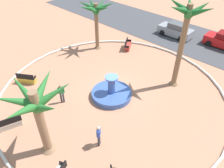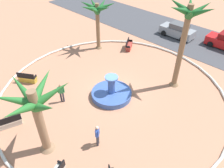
{
  "view_description": "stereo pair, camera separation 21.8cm",
  "coord_description": "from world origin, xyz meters",
  "px_view_note": "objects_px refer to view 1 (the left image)",
  "views": [
    {
      "loc": [
        9.44,
        -10.2,
        11.74
      ],
      "look_at": [
        0.08,
        -0.11,
        1.0
      ],
      "focal_mm": 35.18,
      "sensor_mm": 36.0,
      "label": 1
    },
    {
      "loc": [
        9.6,
        -10.05,
        11.74
      ],
      "look_at": [
        0.08,
        -0.11,
        1.0
      ],
      "focal_mm": 35.18,
      "sensor_mm": 36.0,
      "label": 2
    }
  ],
  "objects_px": {
    "person_cyclist_helmet": "(99,135)",
    "parked_car_second": "(224,41)",
    "bench_east": "(128,46)",
    "bench_north": "(27,79)",
    "palm_tree_mid_plaza": "(37,108)",
    "parked_car_leftmost": "(176,30)",
    "person_cyclist_photo": "(61,93)",
    "palm_tree_near_fountain": "(96,13)",
    "palm_tree_by_curb": "(186,26)",
    "bench_west": "(10,124)",
    "fountain": "(112,93)"
  },
  "relations": [
    {
      "from": "person_cyclist_helmet",
      "to": "parked_car_second",
      "type": "distance_m",
      "value": 18.42
    },
    {
      "from": "bench_east",
      "to": "bench_north",
      "type": "height_order",
      "value": "same"
    },
    {
      "from": "palm_tree_mid_plaza",
      "to": "parked_car_leftmost",
      "type": "height_order",
      "value": "palm_tree_mid_plaza"
    },
    {
      "from": "person_cyclist_photo",
      "to": "parked_car_leftmost",
      "type": "height_order",
      "value": "person_cyclist_photo"
    },
    {
      "from": "person_cyclist_helmet",
      "to": "person_cyclist_photo",
      "type": "xyz_separation_m",
      "value": [
        -4.96,
        0.88,
        -0.0
      ]
    },
    {
      "from": "palm_tree_near_fountain",
      "to": "palm_tree_by_curb",
      "type": "xyz_separation_m",
      "value": [
        9.47,
        0.0,
        1.34
      ]
    },
    {
      "from": "palm_tree_by_curb",
      "to": "bench_west",
      "type": "xyz_separation_m",
      "value": [
        -5.72,
        -11.95,
        -4.94
      ]
    },
    {
      "from": "palm_tree_near_fountain",
      "to": "palm_tree_mid_plaza",
      "type": "distance_m",
      "value": 13.31
    },
    {
      "from": "bench_west",
      "to": "person_cyclist_helmet",
      "type": "relative_size",
      "value": 0.99
    },
    {
      "from": "palm_tree_near_fountain",
      "to": "parked_car_leftmost",
      "type": "height_order",
      "value": "palm_tree_near_fountain"
    },
    {
      "from": "bench_north",
      "to": "person_cyclist_helmet",
      "type": "bearing_deg",
      "value": -1.93
    },
    {
      "from": "bench_north",
      "to": "person_cyclist_photo",
      "type": "height_order",
      "value": "person_cyclist_photo"
    },
    {
      "from": "palm_tree_near_fountain",
      "to": "person_cyclist_helmet",
      "type": "height_order",
      "value": "palm_tree_near_fountain"
    },
    {
      "from": "fountain",
      "to": "person_cyclist_photo",
      "type": "bearing_deg",
      "value": -126.8
    },
    {
      "from": "bench_north",
      "to": "bench_east",
      "type": "bearing_deg",
      "value": 76.75
    },
    {
      "from": "palm_tree_mid_plaza",
      "to": "bench_west",
      "type": "distance_m",
      "value": 4.7
    },
    {
      "from": "bench_north",
      "to": "parked_car_second",
      "type": "height_order",
      "value": "parked_car_second"
    },
    {
      "from": "palm_tree_by_curb",
      "to": "parked_car_second",
      "type": "height_order",
      "value": "palm_tree_by_curb"
    },
    {
      "from": "parked_car_leftmost",
      "to": "bench_north",
      "type": "bearing_deg",
      "value": -105.57
    },
    {
      "from": "person_cyclist_helmet",
      "to": "bench_west",
      "type": "bearing_deg",
      "value": -150.4
    },
    {
      "from": "parked_car_second",
      "to": "palm_tree_by_curb",
      "type": "bearing_deg",
      "value": -93.15
    },
    {
      "from": "palm_tree_mid_plaza",
      "to": "person_cyclist_photo",
      "type": "xyz_separation_m",
      "value": [
        -2.84,
        3.29,
        -2.58
      ]
    },
    {
      "from": "person_cyclist_helmet",
      "to": "person_cyclist_photo",
      "type": "bearing_deg",
      "value": 169.94
    },
    {
      "from": "person_cyclist_helmet",
      "to": "palm_tree_by_curb",
      "type": "bearing_deg",
      "value": 88.61
    },
    {
      "from": "palm_tree_by_curb",
      "to": "bench_east",
      "type": "relative_size",
      "value": 4.38
    },
    {
      "from": "person_cyclist_helmet",
      "to": "parked_car_leftmost",
      "type": "height_order",
      "value": "person_cyclist_helmet"
    },
    {
      "from": "palm_tree_by_curb",
      "to": "parked_car_leftmost",
      "type": "distance_m",
      "value": 10.7
    },
    {
      "from": "palm_tree_near_fountain",
      "to": "bench_west",
      "type": "distance_m",
      "value": 13.03
    },
    {
      "from": "person_cyclist_photo",
      "to": "parked_car_leftmost",
      "type": "xyz_separation_m",
      "value": [
        0.41,
        16.39,
        -0.17
      ]
    },
    {
      "from": "fountain",
      "to": "person_cyclist_helmet",
      "type": "distance_m",
      "value": 4.82
    },
    {
      "from": "person_cyclist_photo",
      "to": "parked_car_second",
      "type": "relative_size",
      "value": 0.42
    },
    {
      "from": "bench_north",
      "to": "person_cyclist_photo",
      "type": "xyz_separation_m",
      "value": [
        4.31,
        0.57,
        0.6
      ]
    },
    {
      "from": "bench_north",
      "to": "parked_car_second",
      "type": "distance_m",
      "value": 20.68
    },
    {
      "from": "person_cyclist_photo",
      "to": "palm_tree_by_curb",
      "type": "bearing_deg",
      "value": 56.93
    },
    {
      "from": "palm_tree_mid_plaza",
      "to": "parked_car_leftmost",
      "type": "xyz_separation_m",
      "value": [
        -2.43,
        19.68,
        -2.75
      ]
    },
    {
      "from": "palm_tree_by_curb",
      "to": "person_cyclist_helmet",
      "type": "distance_m",
      "value": 9.83
    },
    {
      "from": "palm_tree_near_fountain",
      "to": "palm_tree_by_curb",
      "type": "bearing_deg",
      "value": 0.0
    },
    {
      "from": "palm_tree_near_fountain",
      "to": "person_cyclist_photo",
      "type": "bearing_deg",
      "value": -61.56
    },
    {
      "from": "bench_west",
      "to": "palm_tree_mid_plaza",
      "type": "bearing_deg",
      "value": 12.04
    },
    {
      "from": "bench_west",
      "to": "bench_north",
      "type": "bearing_deg",
      "value": 137.54
    },
    {
      "from": "fountain",
      "to": "person_cyclist_photo",
      "type": "relative_size",
      "value": 1.91
    },
    {
      "from": "palm_tree_by_curb",
      "to": "palm_tree_near_fountain",
      "type": "bearing_deg",
      "value": -180.0
    },
    {
      "from": "palm_tree_near_fountain",
      "to": "person_cyclist_photo",
      "type": "xyz_separation_m",
      "value": [
        4.3,
        -7.94,
        -3.0
      ]
    },
    {
      "from": "palm_tree_by_curb",
      "to": "bench_east",
      "type": "height_order",
      "value": "palm_tree_by_curb"
    },
    {
      "from": "bench_north",
      "to": "parked_car_leftmost",
      "type": "height_order",
      "value": "parked_car_leftmost"
    },
    {
      "from": "palm_tree_mid_plaza",
      "to": "bench_west",
      "type": "relative_size",
      "value": 2.96
    },
    {
      "from": "fountain",
      "to": "palm_tree_by_curb",
      "type": "height_order",
      "value": "palm_tree_by_curb"
    },
    {
      "from": "parked_car_leftmost",
      "to": "parked_car_second",
      "type": "relative_size",
      "value": 1.0
    },
    {
      "from": "bench_east",
      "to": "parked_car_second",
      "type": "relative_size",
      "value": 0.41
    },
    {
      "from": "person_cyclist_photo",
      "to": "parked_car_second",
      "type": "xyz_separation_m",
      "value": [
        5.7,
        17.53,
        -0.17
      ]
    }
  ]
}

